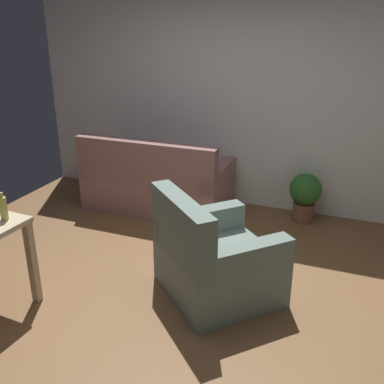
{
  "coord_description": "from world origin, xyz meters",
  "views": [
    {
      "loc": [
        1.46,
        -2.96,
        2.22
      ],
      "look_at": [
        0.1,
        0.5,
        0.75
      ],
      "focal_mm": 41.97,
      "sensor_mm": 36.0,
      "label": 1
    }
  ],
  "objects_px": {
    "potted_plant": "(305,194)",
    "armchair": "(213,260)",
    "bottle_squat": "(3,208)",
    "couch": "(156,185)"
  },
  "relations": [
    {
      "from": "potted_plant",
      "to": "armchair",
      "type": "height_order",
      "value": "armchair"
    },
    {
      "from": "couch",
      "to": "armchair",
      "type": "height_order",
      "value": "same"
    },
    {
      "from": "couch",
      "to": "potted_plant",
      "type": "distance_m",
      "value": 1.75
    },
    {
      "from": "armchair",
      "to": "bottle_squat",
      "type": "bearing_deg",
      "value": 69.87
    },
    {
      "from": "couch",
      "to": "bottle_squat",
      "type": "bearing_deg",
      "value": 83.99
    },
    {
      "from": "potted_plant",
      "to": "armchair",
      "type": "relative_size",
      "value": 0.46
    },
    {
      "from": "couch",
      "to": "bottle_squat",
      "type": "relative_size",
      "value": 7.7
    },
    {
      "from": "couch",
      "to": "potted_plant",
      "type": "xyz_separation_m",
      "value": [
        1.72,
        0.31,
        0.02
      ]
    },
    {
      "from": "potted_plant",
      "to": "bottle_squat",
      "type": "xyz_separation_m",
      "value": [
        -1.95,
        -2.48,
        0.53
      ]
    },
    {
      "from": "couch",
      "to": "armchair",
      "type": "xyz_separation_m",
      "value": [
        1.22,
        -1.45,
        0.01
      ]
    }
  ]
}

